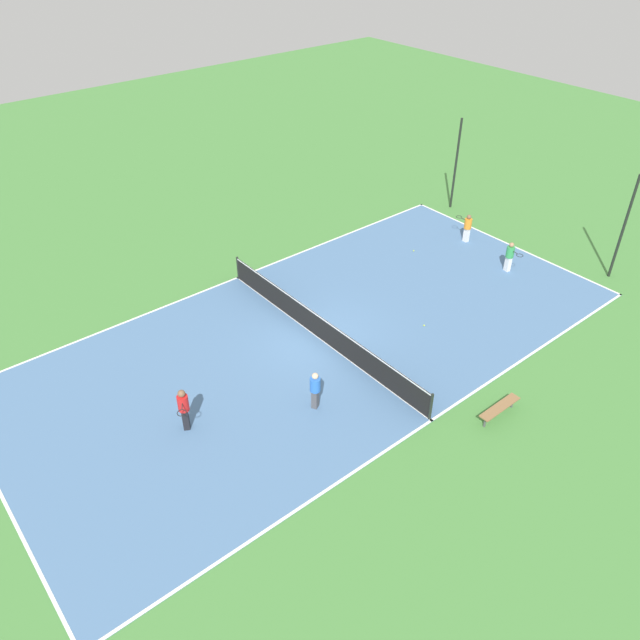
{
  "coord_description": "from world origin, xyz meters",
  "views": [
    {
      "loc": [
        15.08,
        -12.38,
        14.84
      ],
      "look_at": [
        0.0,
        0.0,
        0.9
      ],
      "focal_mm": 35.0,
      "sensor_mm": 36.0,
      "label": 1
    }
  ],
  "objects_px": {
    "player_far_green": "(510,255)",
    "tennis_ball_far_baseline": "(414,251)",
    "tennis_net": "(320,327)",
    "player_center_orange": "(467,226)",
    "player_near_blue": "(315,388)",
    "player_coach_red": "(184,407)",
    "fence_post_back_right": "(624,228)",
    "fence_post_back_left": "(456,164)",
    "tennis_ball_left_sideline": "(424,325)",
    "bench": "(500,408)"
  },
  "relations": [
    {
      "from": "bench",
      "to": "fence_post_back_left",
      "type": "relative_size",
      "value": 0.36
    },
    {
      "from": "player_near_blue",
      "to": "fence_post_back_right",
      "type": "bearing_deg",
      "value": -34.73
    },
    {
      "from": "player_coach_red",
      "to": "player_far_green",
      "type": "xyz_separation_m",
      "value": [
        0.48,
        16.4,
        -0.12
      ]
    },
    {
      "from": "player_coach_red",
      "to": "tennis_ball_left_sideline",
      "type": "xyz_separation_m",
      "value": [
        1.04,
        10.24,
        -0.9
      ]
    },
    {
      "from": "tennis_net",
      "to": "player_near_blue",
      "type": "bearing_deg",
      "value": -41.79
    },
    {
      "from": "fence_post_back_left",
      "to": "fence_post_back_right",
      "type": "relative_size",
      "value": 1.0
    },
    {
      "from": "player_near_blue",
      "to": "fence_post_back_left",
      "type": "xyz_separation_m",
      "value": [
        -7.59,
        15.72,
        1.58
      ]
    },
    {
      "from": "player_near_blue",
      "to": "player_far_green",
      "type": "bearing_deg",
      "value": -21.75
    },
    {
      "from": "tennis_ball_far_baseline",
      "to": "fence_post_back_left",
      "type": "distance_m",
      "value": 6.14
    },
    {
      "from": "tennis_net",
      "to": "fence_post_back_right",
      "type": "height_order",
      "value": "fence_post_back_right"
    },
    {
      "from": "bench",
      "to": "player_center_orange",
      "type": "distance_m",
      "value": 12.39
    },
    {
      "from": "tennis_net",
      "to": "tennis_ball_left_sideline",
      "type": "xyz_separation_m",
      "value": [
        2.04,
        3.76,
        -0.52
      ]
    },
    {
      "from": "tennis_ball_left_sideline",
      "to": "tennis_ball_far_baseline",
      "type": "bearing_deg",
      "value": 137.5
    },
    {
      "from": "player_coach_red",
      "to": "bench",
      "type": "bearing_deg",
      "value": 85.04
    },
    {
      "from": "player_near_blue",
      "to": "fence_post_back_right",
      "type": "height_order",
      "value": "fence_post_back_right"
    },
    {
      "from": "player_near_blue",
      "to": "player_coach_red",
      "type": "height_order",
      "value": "player_coach_red"
    },
    {
      "from": "fence_post_back_right",
      "to": "bench",
      "type": "bearing_deg",
      "value": -77.7
    },
    {
      "from": "tennis_ball_far_baseline",
      "to": "fence_post_back_right",
      "type": "distance_m",
      "value": 9.2
    },
    {
      "from": "bench",
      "to": "tennis_ball_far_baseline",
      "type": "distance_m",
      "value": 11.38
    },
    {
      "from": "player_near_blue",
      "to": "tennis_ball_left_sideline",
      "type": "height_order",
      "value": "player_near_blue"
    },
    {
      "from": "tennis_net",
      "to": "tennis_ball_far_baseline",
      "type": "bearing_deg",
      "value": 107.48
    },
    {
      "from": "tennis_ball_left_sideline",
      "to": "bench",
      "type": "bearing_deg",
      "value": -20.18
    },
    {
      "from": "player_coach_red",
      "to": "fence_post_back_right",
      "type": "height_order",
      "value": "fence_post_back_right"
    },
    {
      "from": "player_far_green",
      "to": "tennis_ball_far_baseline",
      "type": "xyz_separation_m",
      "value": [
        -3.98,
        -1.99,
        -0.78
      ]
    },
    {
      "from": "bench",
      "to": "fence_post_back_left",
      "type": "bearing_deg",
      "value": 46.49
    },
    {
      "from": "tennis_net",
      "to": "player_far_green",
      "type": "distance_m",
      "value": 10.03
    },
    {
      "from": "bench",
      "to": "tennis_ball_left_sideline",
      "type": "relative_size",
      "value": 25.94
    },
    {
      "from": "tennis_net",
      "to": "fence_post_back_right",
      "type": "distance_m",
      "value": 14.07
    },
    {
      "from": "tennis_ball_far_baseline",
      "to": "fence_post_back_left",
      "type": "height_order",
      "value": "fence_post_back_left"
    },
    {
      "from": "fence_post_back_left",
      "to": "tennis_net",
      "type": "bearing_deg",
      "value": -70.31
    },
    {
      "from": "fence_post_back_left",
      "to": "tennis_ball_left_sideline",
      "type": "bearing_deg",
      "value": -54.27
    },
    {
      "from": "player_coach_red",
      "to": "fence_post_back_right",
      "type": "distance_m",
      "value": 20.02
    },
    {
      "from": "player_coach_red",
      "to": "tennis_ball_left_sideline",
      "type": "distance_m",
      "value": 10.34
    },
    {
      "from": "tennis_ball_left_sideline",
      "to": "fence_post_back_right",
      "type": "height_order",
      "value": "fence_post_back_right"
    },
    {
      "from": "tennis_ball_left_sideline",
      "to": "fence_post_back_left",
      "type": "relative_size",
      "value": 0.01
    },
    {
      "from": "player_near_blue",
      "to": "fence_post_back_left",
      "type": "height_order",
      "value": "fence_post_back_left"
    },
    {
      "from": "tennis_net",
      "to": "player_center_orange",
      "type": "bearing_deg",
      "value": 98.45
    },
    {
      "from": "player_far_green",
      "to": "player_center_orange",
      "type": "bearing_deg",
      "value": 179.5
    },
    {
      "from": "tennis_net",
      "to": "player_near_blue",
      "type": "xyz_separation_m",
      "value": [
        2.89,
        -2.58,
        0.27
      ]
    },
    {
      "from": "tennis_net",
      "to": "fence_post_back_left",
      "type": "xyz_separation_m",
      "value": [
        -4.7,
        13.13,
        1.86
      ]
    },
    {
      "from": "bench",
      "to": "tennis_ball_left_sideline",
      "type": "height_order",
      "value": "bench"
    },
    {
      "from": "player_center_orange",
      "to": "player_coach_red",
      "type": "bearing_deg",
      "value": 99.95
    },
    {
      "from": "player_coach_red",
      "to": "fence_post_back_right",
      "type": "bearing_deg",
      "value": 110.68
    },
    {
      "from": "player_center_orange",
      "to": "tennis_ball_far_baseline",
      "type": "relative_size",
      "value": 21.08
    },
    {
      "from": "tennis_net",
      "to": "player_center_orange",
      "type": "relative_size",
      "value": 8.12
    },
    {
      "from": "tennis_net",
      "to": "fence_post_back_right",
      "type": "relative_size",
      "value": 2.39
    },
    {
      "from": "player_coach_red",
      "to": "fence_post_back_left",
      "type": "height_order",
      "value": "fence_post_back_left"
    },
    {
      "from": "player_near_blue",
      "to": "tennis_ball_far_baseline",
      "type": "height_order",
      "value": "player_near_blue"
    },
    {
      "from": "player_near_blue",
      "to": "tennis_ball_far_baseline",
      "type": "distance_m",
      "value": 11.83
    },
    {
      "from": "player_far_green",
      "to": "tennis_ball_far_baseline",
      "type": "relative_size",
      "value": 21.2
    }
  ]
}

